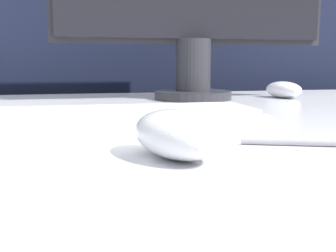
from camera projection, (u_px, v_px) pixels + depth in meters
The scene contains 5 objects.
partition_panel at pixel (100, 145), 1.26m from camera, with size 5.00×0.03×1.14m.
computer_mouse_near at pixel (176, 134), 0.35m from camera, with size 0.09×0.12×0.04m.
keyboard at pixel (95, 118), 0.52m from camera, with size 0.45×0.13×0.02m.
computer_mouse_far at pixel (283, 90), 0.96m from camera, with size 0.08×0.12×0.04m.
pen at pixel (317, 142), 0.40m from camera, with size 0.15×0.06×0.01m.
Camera 1 is at (-0.06, -0.61, 0.83)m, focal length 42.00 mm.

